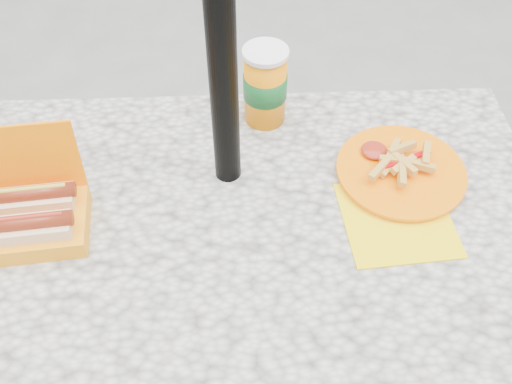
{
  "coord_description": "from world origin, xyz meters",
  "views": [
    {
      "loc": [
        0.02,
        -0.61,
        1.57
      ],
      "look_at": [
        0.05,
        0.06,
        0.8
      ],
      "focal_mm": 40.0,
      "sensor_mm": 36.0,
      "label": 1
    }
  ],
  "objects_px": {
    "umbrella_pole": "(220,15)",
    "fries_plate": "(400,174)",
    "soda_cup": "(265,86)",
    "hotdog_box": "(23,216)"
  },
  "relations": [
    {
      "from": "hotdog_box",
      "to": "soda_cup",
      "type": "xyz_separation_m",
      "value": [
        0.44,
        0.29,
        0.05
      ]
    },
    {
      "from": "hotdog_box",
      "to": "soda_cup",
      "type": "height_order",
      "value": "hotdog_box"
    },
    {
      "from": "umbrella_pole",
      "to": "fries_plate",
      "type": "distance_m",
      "value": 0.47
    },
    {
      "from": "fries_plate",
      "to": "soda_cup",
      "type": "xyz_separation_m",
      "value": [
        -0.25,
        0.19,
        0.07
      ]
    },
    {
      "from": "umbrella_pole",
      "to": "hotdog_box",
      "type": "bearing_deg",
      "value": -160.77
    },
    {
      "from": "soda_cup",
      "to": "fries_plate",
      "type": "bearing_deg",
      "value": -36.59
    },
    {
      "from": "hotdog_box",
      "to": "fries_plate",
      "type": "relative_size",
      "value": 0.67
    },
    {
      "from": "fries_plate",
      "to": "soda_cup",
      "type": "relative_size",
      "value": 1.98
    },
    {
      "from": "umbrella_pole",
      "to": "soda_cup",
      "type": "height_order",
      "value": "umbrella_pole"
    },
    {
      "from": "umbrella_pole",
      "to": "fries_plate",
      "type": "height_order",
      "value": "umbrella_pole"
    }
  ]
}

